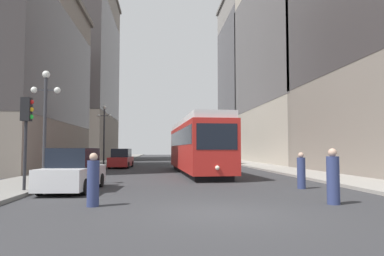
{
  "coord_description": "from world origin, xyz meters",
  "views": [
    {
      "loc": [
        -1.74,
        -9.61,
        1.78
      ],
      "look_at": [
        0.28,
        12.24,
        3.12
      ],
      "focal_mm": 32.37,
      "sensor_mm": 36.0,
      "label": 1
    }
  ],
  "objects_px": {
    "pedestrian_crossing_near": "(93,181)",
    "parked_car_left_near": "(74,171)",
    "transit_bus": "(212,148)",
    "lamp_post_left_near": "(45,109)",
    "lamp_post_left_far": "(104,126)",
    "traffic_light_near_left": "(27,119)",
    "parked_car_left_mid": "(121,159)",
    "streetcar": "(196,145)",
    "pedestrian_crossing_far": "(333,178)",
    "pedestrian_on_sidewalk": "(301,172)"
  },
  "relations": [
    {
      "from": "pedestrian_on_sidewalk",
      "to": "lamp_post_left_far",
      "type": "relative_size",
      "value": 0.27
    },
    {
      "from": "pedestrian_crossing_near",
      "to": "traffic_light_near_left",
      "type": "distance_m",
      "value": 5.22
    },
    {
      "from": "transit_bus",
      "to": "parked_car_left_mid",
      "type": "bearing_deg",
      "value": -138.24
    },
    {
      "from": "parked_car_left_mid",
      "to": "traffic_light_near_left",
      "type": "xyz_separation_m",
      "value": [
        -1.68,
        -19.29,
        2.16
      ]
    },
    {
      "from": "transit_bus",
      "to": "pedestrian_crossing_near",
      "type": "bearing_deg",
      "value": -103.99
    },
    {
      "from": "traffic_light_near_left",
      "to": "lamp_post_left_near",
      "type": "relative_size",
      "value": 0.68
    },
    {
      "from": "parked_car_left_mid",
      "to": "traffic_light_near_left",
      "type": "bearing_deg",
      "value": -92.72
    },
    {
      "from": "streetcar",
      "to": "parked_car_left_mid",
      "type": "relative_size",
      "value": 2.94
    },
    {
      "from": "streetcar",
      "to": "parked_car_left_mid",
      "type": "distance_m",
      "value": 10.6
    },
    {
      "from": "pedestrian_crossing_far",
      "to": "lamp_post_left_far",
      "type": "xyz_separation_m",
      "value": [
        -11.18,
        24.42,
        3.21
      ]
    },
    {
      "from": "parked_car_left_near",
      "to": "pedestrian_crossing_far",
      "type": "relative_size",
      "value": 2.6
    },
    {
      "from": "pedestrian_on_sidewalk",
      "to": "pedestrian_crossing_far",
      "type": "bearing_deg",
      "value": 76.24
    },
    {
      "from": "lamp_post_left_far",
      "to": "pedestrian_crossing_far",
      "type": "bearing_deg",
      "value": -65.41
    },
    {
      "from": "transit_bus",
      "to": "parked_car_left_mid",
      "type": "relative_size",
      "value": 2.3
    },
    {
      "from": "pedestrian_on_sidewalk",
      "to": "traffic_light_near_left",
      "type": "xyz_separation_m",
      "value": [
        -11.73,
        -0.72,
        2.24
      ]
    },
    {
      "from": "traffic_light_near_left",
      "to": "lamp_post_left_near",
      "type": "xyz_separation_m",
      "value": [
        -0.22,
        2.91,
        0.74
      ]
    },
    {
      "from": "streetcar",
      "to": "pedestrian_on_sidewalk",
      "type": "relative_size",
      "value": 9.07
    },
    {
      "from": "pedestrian_crossing_near",
      "to": "parked_car_left_near",
      "type": "bearing_deg",
      "value": 121.54
    },
    {
      "from": "pedestrian_on_sidewalk",
      "to": "traffic_light_near_left",
      "type": "height_order",
      "value": "traffic_light_near_left"
    },
    {
      "from": "transit_bus",
      "to": "lamp_post_left_far",
      "type": "xyz_separation_m",
      "value": [
        -11.94,
        -7.14,
        2.1
      ]
    },
    {
      "from": "parked_car_left_mid",
      "to": "pedestrian_on_sidewalk",
      "type": "bearing_deg",
      "value": -59.32
    },
    {
      "from": "parked_car_left_near",
      "to": "lamp_post_left_far",
      "type": "distance_m",
      "value": 20.25
    },
    {
      "from": "pedestrian_crossing_near",
      "to": "lamp_post_left_near",
      "type": "height_order",
      "value": "lamp_post_left_near"
    },
    {
      "from": "streetcar",
      "to": "lamp_post_left_far",
      "type": "distance_m",
      "value": 13.02
    },
    {
      "from": "parked_car_left_mid",
      "to": "lamp_post_left_far",
      "type": "relative_size",
      "value": 0.84
    },
    {
      "from": "streetcar",
      "to": "pedestrian_crossing_near",
      "type": "distance_m",
      "value": 15.09
    },
    {
      "from": "transit_bus",
      "to": "pedestrian_crossing_far",
      "type": "relative_size",
      "value": 6.43
    },
    {
      "from": "traffic_light_near_left",
      "to": "lamp_post_left_far",
      "type": "relative_size",
      "value": 0.62
    },
    {
      "from": "parked_car_left_near",
      "to": "pedestrian_on_sidewalk",
      "type": "distance_m",
      "value": 10.05
    },
    {
      "from": "lamp_post_left_near",
      "to": "lamp_post_left_far",
      "type": "distance_m",
      "value": 17.87
    },
    {
      "from": "parked_car_left_mid",
      "to": "pedestrian_on_sidewalk",
      "type": "relative_size",
      "value": 3.08
    },
    {
      "from": "parked_car_left_near",
      "to": "parked_car_left_mid",
      "type": "bearing_deg",
      "value": 93.01
    },
    {
      "from": "transit_bus",
      "to": "parked_car_left_near",
      "type": "xyz_separation_m",
      "value": [
        -10.04,
        -27.05,
        -1.1
      ]
    },
    {
      "from": "transit_bus",
      "to": "parked_car_left_mid",
      "type": "xyz_separation_m",
      "value": [
        -10.04,
        -8.63,
        -1.1
      ]
    },
    {
      "from": "lamp_post_left_near",
      "to": "pedestrian_on_sidewalk",
      "type": "bearing_deg",
      "value": -10.4
    },
    {
      "from": "parked_car_left_near",
      "to": "pedestrian_crossing_near",
      "type": "distance_m",
      "value": 4.54
    },
    {
      "from": "lamp_post_left_far",
      "to": "lamp_post_left_near",
      "type": "bearing_deg",
      "value": -90.0
    },
    {
      "from": "parked_car_left_mid",
      "to": "streetcar",
      "type": "bearing_deg",
      "value": -50.58
    },
    {
      "from": "streetcar",
      "to": "parked_car_left_mid",
      "type": "height_order",
      "value": "streetcar"
    },
    {
      "from": "pedestrian_crossing_near",
      "to": "pedestrian_on_sidewalk",
      "type": "height_order",
      "value": "pedestrian_crossing_near"
    },
    {
      "from": "pedestrian_crossing_far",
      "to": "lamp_post_left_far",
      "type": "height_order",
      "value": "lamp_post_left_far"
    },
    {
      "from": "parked_car_left_mid",
      "to": "lamp_post_left_near",
      "type": "distance_m",
      "value": 16.74
    },
    {
      "from": "parked_car_left_mid",
      "to": "lamp_post_left_near",
      "type": "relative_size",
      "value": 0.92
    },
    {
      "from": "pedestrian_crossing_near",
      "to": "transit_bus",
      "type": "bearing_deg",
      "value": 85.56
    },
    {
      "from": "streetcar",
      "to": "pedestrian_on_sidewalk",
      "type": "xyz_separation_m",
      "value": [
        3.69,
        -10.18,
        -1.34
      ]
    },
    {
      "from": "pedestrian_on_sidewalk",
      "to": "lamp_post_left_far",
      "type": "height_order",
      "value": "lamp_post_left_far"
    },
    {
      "from": "parked_car_left_near",
      "to": "lamp_post_left_far",
      "type": "relative_size",
      "value": 0.78
    },
    {
      "from": "pedestrian_crossing_far",
      "to": "traffic_light_near_left",
      "type": "xyz_separation_m",
      "value": [
        -10.96,
        3.65,
        2.16
      ]
    },
    {
      "from": "pedestrian_on_sidewalk",
      "to": "lamp_post_left_near",
      "type": "relative_size",
      "value": 0.3
    },
    {
      "from": "pedestrian_crossing_far",
      "to": "pedestrian_on_sidewalk",
      "type": "bearing_deg",
      "value": -75.72
    }
  ]
}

